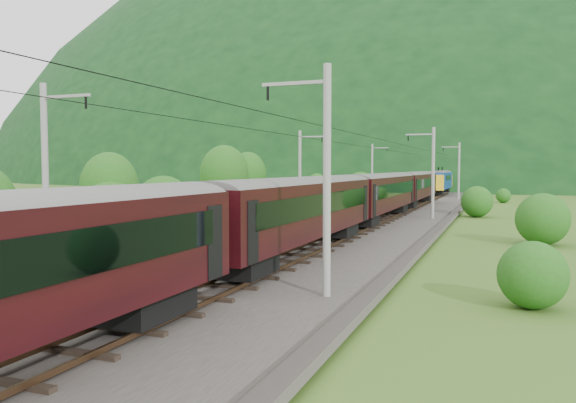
% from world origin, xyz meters
% --- Properties ---
extents(ground, '(600.00, 600.00, 0.00)m').
position_xyz_m(ground, '(0.00, 0.00, 0.00)').
color(ground, '#39591C').
rests_on(ground, ground).
extents(railbed, '(14.00, 220.00, 0.30)m').
position_xyz_m(railbed, '(0.00, 10.00, 0.15)').
color(railbed, '#38332D').
rests_on(railbed, ground).
extents(track_left, '(2.40, 220.00, 0.27)m').
position_xyz_m(track_left, '(-2.40, 10.00, 0.37)').
color(track_left, brown).
rests_on(track_left, railbed).
extents(track_right, '(2.40, 220.00, 0.27)m').
position_xyz_m(track_right, '(2.40, 10.00, 0.37)').
color(track_right, brown).
rests_on(track_right, railbed).
extents(catenary_left, '(2.54, 192.28, 8.00)m').
position_xyz_m(catenary_left, '(-6.12, 32.00, 4.50)').
color(catenary_left, gray).
rests_on(catenary_left, railbed).
extents(catenary_right, '(2.54, 192.28, 8.00)m').
position_xyz_m(catenary_right, '(6.12, 32.00, 4.50)').
color(catenary_right, gray).
rests_on(catenary_right, railbed).
extents(overhead_wires, '(4.83, 198.00, 0.03)m').
position_xyz_m(overhead_wires, '(0.00, 10.00, 7.10)').
color(overhead_wires, black).
rests_on(overhead_wires, ground).
extents(mountain_main, '(504.00, 360.00, 244.00)m').
position_xyz_m(mountain_main, '(0.00, 260.00, 0.00)').
color(mountain_main, black).
rests_on(mountain_main, ground).
extents(mountain_ridge, '(336.00, 280.00, 132.00)m').
position_xyz_m(mountain_ridge, '(-120.00, 300.00, 0.00)').
color(mountain_ridge, black).
rests_on(mountain_ridge, ground).
extents(train, '(2.64, 126.74, 4.58)m').
position_xyz_m(train, '(2.40, 18.03, 3.19)').
color(train, black).
rests_on(train, ground).
extents(hazard_post_near, '(0.17, 0.17, 1.60)m').
position_xyz_m(hazard_post_near, '(-0.01, 26.94, 1.10)').
color(hazard_post_near, red).
rests_on(hazard_post_near, railbed).
extents(hazard_post_far, '(0.18, 0.18, 1.67)m').
position_xyz_m(hazard_post_far, '(-0.01, 35.14, 1.13)').
color(hazard_post_far, red).
rests_on(hazard_post_far, railbed).
extents(signal, '(0.26, 0.26, 2.37)m').
position_xyz_m(signal, '(-3.26, 34.16, 1.69)').
color(signal, black).
rests_on(signal, railbed).
extents(vegetation_left, '(13.89, 147.60, 7.04)m').
position_xyz_m(vegetation_left, '(-13.80, 14.85, 2.71)').
color(vegetation_left, '#245516').
rests_on(vegetation_left, ground).
extents(vegetation_right, '(7.69, 102.36, 2.89)m').
position_xyz_m(vegetation_right, '(12.52, 13.89, 1.24)').
color(vegetation_right, '#245516').
rests_on(vegetation_right, ground).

